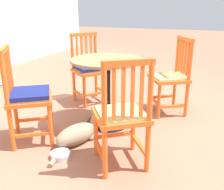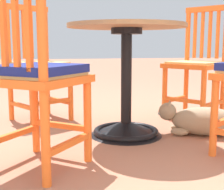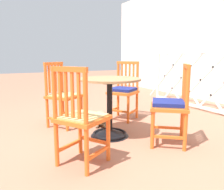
{
  "view_description": "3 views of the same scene",
  "coord_description": "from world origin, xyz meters",
  "px_view_note": "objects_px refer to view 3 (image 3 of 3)",
  "views": [
    {
      "loc": [
        -2.53,
        -0.74,
        1.26
      ],
      "look_at": [
        -0.02,
        0.2,
        0.31
      ],
      "focal_mm": 41.02,
      "sensor_mm": 36.0,
      "label": 1
    },
    {
      "loc": [
        0.42,
        2.25,
        0.6
      ],
      "look_at": [
        -0.04,
        0.1,
        0.25
      ],
      "focal_mm": 51.69,
      "sensor_mm": 36.0,
      "label": 2
    },
    {
      "loc": [
        2.38,
        -1.06,
        1.0
      ],
      "look_at": [
        -0.05,
        0.23,
        0.53
      ],
      "focal_mm": 37.07,
      "sensor_mm": 36.0,
      "label": 3
    }
  ],
  "objects_px": {
    "orange_chair_near_fence": "(124,91)",
    "orange_chair_at_corner": "(81,119)",
    "orange_chair_by_planter": "(63,96)",
    "tabby_cat": "(101,118)",
    "pet_water_bowl": "(94,118)",
    "orange_chair_facing_out": "(171,106)",
    "cafe_table": "(110,114)"
  },
  "relations": [
    {
      "from": "orange_chair_near_fence",
      "to": "orange_chair_at_corner",
      "type": "relative_size",
      "value": 1.0
    },
    {
      "from": "orange_chair_by_planter",
      "to": "tabby_cat",
      "type": "bearing_deg",
      "value": 66.85
    },
    {
      "from": "orange_chair_at_corner",
      "to": "orange_chair_near_fence",
      "type": "bearing_deg",
      "value": 135.74
    },
    {
      "from": "pet_water_bowl",
      "to": "orange_chair_facing_out",
      "type": "bearing_deg",
      "value": 14.47
    },
    {
      "from": "cafe_table",
      "to": "orange_chair_near_fence",
      "type": "xyz_separation_m",
      "value": [
        -0.61,
        0.56,
        0.16
      ]
    },
    {
      "from": "orange_chair_near_fence",
      "to": "pet_water_bowl",
      "type": "distance_m",
      "value": 0.63
    },
    {
      "from": "pet_water_bowl",
      "to": "orange_chair_by_planter",
      "type": "bearing_deg",
      "value": -80.08
    },
    {
      "from": "cafe_table",
      "to": "orange_chair_by_planter",
      "type": "distance_m",
      "value": 0.81
    },
    {
      "from": "orange_chair_near_fence",
      "to": "pet_water_bowl",
      "type": "bearing_deg",
      "value": -112.34
    },
    {
      "from": "orange_chair_near_fence",
      "to": "orange_chair_by_planter",
      "type": "height_order",
      "value": "same"
    },
    {
      "from": "orange_chair_at_corner",
      "to": "pet_water_bowl",
      "type": "relative_size",
      "value": 5.36
    },
    {
      "from": "cafe_table",
      "to": "orange_chair_by_planter",
      "type": "xyz_separation_m",
      "value": [
        -0.69,
        -0.39,
        0.15
      ]
    },
    {
      "from": "pet_water_bowl",
      "to": "orange_chair_near_fence",
      "type": "bearing_deg",
      "value": 67.66
    },
    {
      "from": "orange_chair_facing_out",
      "to": "orange_chair_by_planter",
      "type": "bearing_deg",
      "value": -145.34
    },
    {
      "from": "orange_chair_at_corner",
      "to": "orange_chair_facing_out",
      "type": "relative_size",
      "value": 1.0
    },
    {
      "from": "cafe_table",
      "to": "pet_water_bowl",
      "type": "distance_m",
      "value": 0.83
    },
    {
      "from": "cafe_table",
      "to": "orange_chair_near_fence",
      "type": "distance_m",
      "value": 0.84
    },
    {
      "from": "orange_chair_near_fence",
      "to": "orange_chair_at_corner",
      "type": "xyz_separation_m",
      "value": [
        1.18,
        -1.15,
        -0.01
      ]
    },
    {
      "from": "orange_chair_at_corner",
      "to": "tabby_cat",
      "type": "relative_size",
      "value": 1.24
    },
    {
      "from": "orange_chair_facing_out",
      "to": "orange_chair_at_corner",
      "type": "bearing_deg",
      "value": -89.79
    },
    {
      "from": "orange_chair_facing_out",
      "to": "pet_water_bowl",
      "type": "relative_size",
      "value": 5.36
    },
    {
      "from": "orange_chair_near_fence",
      "to": "orange_chair_facing_out",
      "type": "xyz_separation_m",
      "value": [
        1.17,
        -0.08,
        0.0
      ]
    },
    {
      "from": "orange_chair_near_fence",
      "to": "orange_chair_at_corner",
      "type": "bearing_deg",
      "value": -44.26
    },
    {
      "from": "cafe_table",
      "to": "orange_chair_at_corner",
      "type": "xyz_separation_m",
      "value": [
        0.57,
        -0.59,
        0.15
      ]
    },
    {
      "from": "orange_chair_at_corner",
      "to": "orange_chair_facing_out",
      "type": "height_order",
      "value": "same"
    },
    {
      "from": "orange_chair_facing_out",
      "to": "pet_water_bowl",
      "type": "height_order",
      "value": "orange_chair_facing_out"
    },
    {
      "from": "orange_chair_by_planter",
      "to": "orange_chair_near_fence",
      "type": "bearing_deg",
      "value": 84.87
    },
    {
      "from": "cafe_table",
      "to": "orange_chair_facing_out",
      "type": "distance_m",
      "value": 0.76
    },
    {
      "from": "orange_chair_at_corner",
      "to": "orange_chair_facing_out",
      "type": "distance_m",
      "value": 1.07
    },
    {
      "from": "orange_chair_near_fence",
      "to": "orange_chair_by_planter",
      "type": "relative_size",
      "value": 1.0
    },
    {
      "from": "orange_chair_at_corner",
      "to": "tabby_cat",
      "type": "height_order",
      "value": "orange_chair_at_corner"
    },
    {
      "from": "orange_chair_by_planter",
      "to": "orange_chair_at_corner",
      "type": "distance_m",
      "value": 1.28
    }
  ]
}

